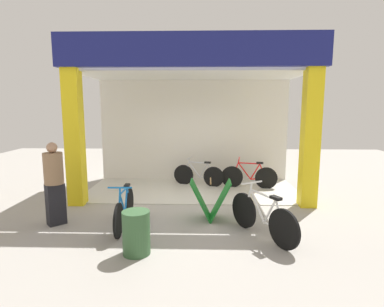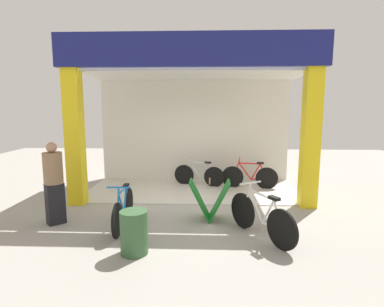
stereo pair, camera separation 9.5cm
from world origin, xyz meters
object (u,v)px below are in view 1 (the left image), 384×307
bicycle_parked_1 (124,210)px  bicycle_parked_0 (262,217)px  trash_bin (136,233)px  sandwich_board_sign (210,200)px  bicycle_inside_0 (199,175)px  bicycle_inside_1 (249,176)px  pedestrian_0 (54,182)px

bicycle_parked_1 → bicycle_parked_0: bearing=-8.9°
bicycle_parked_1 → trash_bin: size_ratio=2.29×
sandwich_board_sign → bicycle_inside_0: bearing=95.5°
bicycle_inside_1 → pedestrian_0: 5.18m
bicycle_inside_0 → pedestrian_0: size_ratio=0.90×
bicycle_parked_1 → sandwich_board_sign: 1.75m
bicycle_parked_0 → bicycle_parked_1: bicycle_parked_0 is taller
bicycle_parked_1 → sandwich_board_sign: (1.69, 0.47, 0.06)m
bicycle_inside_0 → bicycle_parked_0: size_ratio=0.97×
pedestrian_0 → sandwich_board_sign: bearing=6.5°
bicycle_inside_0 → pedestrian_0: pedestrian_0 is taller
bicycle_inside_1 → bicycle_parked_0: size_ratio=1.04×
bicycle_inside_0 → sandwich_board_sign: 2.77m
pedestrian_0 → trash_bin: 2.28m
bicycle_inside_0 → bicycle_parked_0: bicycle_parked_0 is taller
bicycle_inside_0 → bicycle_parked_1: bearing=-113.8°
trash_bin → bicycle_parked_0: bearing=17.8°
trash_bin → bicycle_parked_1: bearing=112.7°
bicycle_parked_0 → bicycle_inside_0: bearing=107.9°
bicycle_inside_1 → bicycle_parked_1: bicycle_parked_1 is taller
bicycle_inside_1 → bicycle_parked_0: bearing=-94.8°
trash_bin → sandwich_board_sign: bearing=51.9°
sandwich_board_sign → trash_bin: (-1.23, -1.57, -0.06)m
bicycle_inside_0 → trash_bin: (-0.96, -4.32, 0.02)m
bicycle_parked_1 → pedestrian_0: pedestrian_0 is taller
bicycle_inside_0 → bicycle_parked_0: bearing=-72.1°
bicycle_inside_0 → sandwich_board_sign: bearing=-84.5°
pedestrian_0 → trash_bin: pedestrian_0 is taller
bicycle_inside_0 → bicycle_inside_1: bearing=-9.1°
bicycle_parked_0 → trash_bin: bearing=-162.2°
bicycle_inside_1 → pedestrian_0: size_ratio=0.96×
bicycle_parked_0 → sandwich_board_sign: 1.26m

